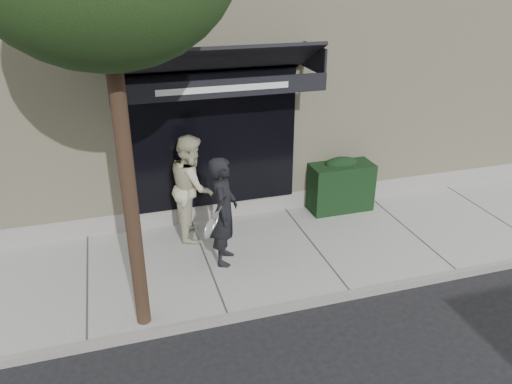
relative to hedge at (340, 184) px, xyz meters
name	(u,v)px	position (x,y,z in m)	size (l,w,h in m)	color
ground	(313,249)	(-1.10, -1.25, -0.66)	(80.00, 80.00, 0.00)	black
sidewalk	(313,247)	(-1.10, -1.25, -0.60)	(20.00, 3.00, 0.12)	gray
curb	(351,295)	(-1.10, -2.80, -0.59)	(20.00, 0.10, 0.14)	gray
building_facade	(240,56)	(-1.11, 3.71, 2.08)	(14.30, 8.04, 5.64)	beige
hedge	(340,184)	(0.00, 0.00, 0.00)	(1.30, 0.70, 1.14)	black
pedestrian_front	(224,211)	(-2.79, -1.31, 0.42)	(0.76, 0.89, 1.92)	black
pedestrian_back	(192,187)	(-3.12, -0.23, 0.45)	(0.89, 1.07, 1.98)	beige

